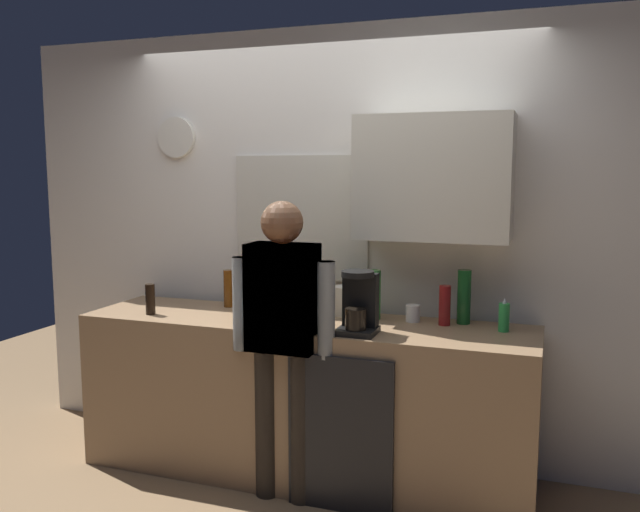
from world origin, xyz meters
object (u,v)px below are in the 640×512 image
coffee_maker (359,305)px  bottle_red_vinegar (445,305)px  person_guest (283,326)px  bottle_dark_sauce (150,299)px  bottle_green_wine (464,297)px  dish_soap (504,317)px  mixing_bowl (285,309)px  storage_canister (345,301)px  potted_plant (298,304)px  person_at_sink (283,326)px  cup_white_mug (413,313)px  bottle_clear_soda (373,295)px  bottle_amber_beer (229,288)px  bottle_olive_oil (322,293)px

coffee_maker → bottle_red_vinegar: 0.51m
person_guest → bottle_dark_sauce: bearing=10.0°
bottle_green_wine → dish_soap: bearing=-26.4°
coffee_maker → mixing_bowl: bearing=155.1°
bottle_red_vinegar → storage_canister: 0.59m
mixing_bowl → potted_plant: size_ratio=0.96×
storage_canister → person_guest: 0.54m
potted_plant → bottle_green_wine: bearing=26.4°
person_at_sink → storage_canister: bearing=59.1°
bottle_dark_sauce → cup_white_mug: bottle_dark_sauce is taller
bottle_clear_soda → person_at_sink: 0.60m
bottle_clear_soda → dish_soap: bottle_clear_soda is taller
dish_soap → person_guest: (-1.08, -0.41, -0.04)m
mixing_bowl → person_guest: size_ratio=0.14×
mixing_bowl → storage_canister: (0.32, 0.13, 0.04)m
person_at_sink → bottle_amber_beer: bearing=127.6°
bottle_dark_sauce → bottle_red_vinegar: size_ratio=0.82×
dish_soap → potted_plant: bearing=-164.1°
storage_canister → bottle_clear_soda: bearing=-13.3°
bottle_red_vinegar → potted_plant: size_ratio=0.96×
cup_white_mug → person_at_sink: size_ratio=0.06×
bottle_dark_sauce → coffee_maker: bearing=-0.4°
mixing_bowl → bottle_red_vinegar: bearing=4.8°
bottle_dark_sauce → dish_soap: (1.99, 0.27, -0.01)m
bottle_green_wine → cup_white_mug: (-0.27, -0.05, -0.10)m
bottle_dark_sauce → person_guest: 0.92m
bottle_olive_oil → cup_white_mug: size_ratio=2.63×
mixing_bowl → potted_plant: potted_plant is taller
bottle_green_wine → potted_plant: size_ratio=1.30×
mixing_bowl → person_at_sink: 0.40m
potted_plant → storage_canister: bearing=70.8°
potted_plant → person_guest: bearing=-109.4°
bottle_green_wine → bottle_red_vinegar: 0.12m
mixing_bowl → dish_soap: size_ratio=1.22×
bottle_amber_beer → bottle_red_vinegar: (1.34, -0.04, -0.00)m
dish_soap → person_guest: bearing=-159.1°
bottle_green_wine → bottle_olive_oil: bearing=-178.0°
bottle_amber_beer → mixing_bowl: bearing=-15.1°
bottle_clear_soda → bottle_olive_oil: size_ratio=1.12×
bottle_green_wine → bottle_dark_sauce: size_ratio=1.67×
bottle_clear_soda → bottle_dark_sauce: size_ratio=1.56×
bottle_olive_oil → mixing_bowl: bearing=-147.2°
bottle_amber_beer → mixing_bowl: (0.43, -0.12, -0.07)m
storage_canister → coffee_maker: bearing=-62.5°
bottle_red_vinegar → bottle_clear_soda: bearing=177.8°
bottle_clear_soda → bottle_olive_oil: bottle_clear_soda is taller
bottle_red_vinegar → bottle_olive_oil: size_ratio=0.88×
bottle_dark_sauce → dish_soap: same height
bottle_green_wine → bottle_clear_soda: (-0.50, -0.06, -0.01)m
bottle_dark_sauce → cup_white_mug: 1.53m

